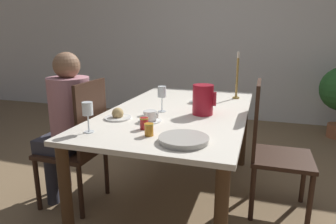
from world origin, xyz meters
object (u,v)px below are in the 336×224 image
chair_person_side (80,143)px  teacup_near_person (150,117)px  candlestick_tall (237,80)px  teacup_across (198,99)px  chair_opposite (271,147)px  bread_plate (118,115)px  jam_jar_amber (149,129)px  red_pitcher (203,100)px  jam_jar_red (144,123)px  person_seated (67,117)px  wine_glass_juice (88,111)px  wine_glass_water (162,93)px  serving_tray (184,139)px

chair_person_side → teacup_near_person: 0.64m
candlestick_tall → teacup_across: bearing=-138.0°
chair_opposite → bread_plate: chair_opposite is taller
teacup_across → candlestick_tall: bearing=42.0°
teacup_across → jam_jar_amber: same height
chair_opposite → red_pitcher: bearing=-76.8°
jam_jar_red → candlestick_tall: bearing=67.5°
chair_opposite → jam_jar_amber: size_ratio=13.58×
chair_person_side → candlestick_tall: candlestick_tall is taller
teacup_across → jam_jar_red: (-0.16, -0.82, 0.01)m
person_seated → bread_plate: bearing=-97.8°
wine_glass_juice → chair_opposite: bearing=34.5°
person_seated → teacup_near_person: size_ratio=7.74×
wine_glass_water → teacup_across: bearing=63.9°
teacup_near_person → serving_tray: size_ratio=0.56×
teacup_across → wine_glass_juice: bearing=-114.5°
person_seated → serving_tray: (0.99, -0.37, 0.06)m
chair_opposite → jam_jar_amber: bearing=-45.9°
person_seated → red_pitcher: 1.01m
teacup_near_person → teacup_across: 0.67m
teacup_across → wine_glass_water: bearing=-116.1°
chair_person_side → teacup_near_person: (0.59, -0.05, 0.26)m
chair_person_side → jam_jar_amber: 0.80m
chair_opposite → jam_jar_amber: chair_opposite is taller
jam_jar_amber → wine_glass_juice: bearing=-172.0°
wine_glass_juice → teacup_near_person: wine_glass_juice is taller
teacup_near_person → person_seated: bearing=175.5°
jam_jar_amber → jam_jar_red: 0.13m
teacup_near_person → bread_plate: bread_plate is taller
person_seated → teacup_across: size_ratio=7.74×
wine_glass_water → bread_plate: bearing=-129.8°
candlestick_tall → person_seated: bearing=-143.5°
bread_plate → serving_tray: bearing=-29.7°
chair_opposite → serving_tray: chair_opposite is taller
wine_glass_juice → teacup_across: wine_glass_juice is taller
serving_tray → jam_jar_red: 0.32m
serving_tray → candlestick_tall: candlestick_tall is taller
red_pitcher → bread_plate: size_ratio=1.17×
person_seated → jam_jar_amber: 0.85m
wine_glass_juice → jam_jar_red: wine_glass_juice is taller
person_seated → red_pitcher: size_ratio=5.49×
jam_jar_amber → jam_jar_red: (-0.07, 0.10, 0.00)m
wine_glass_juice → person_seated: bearing=138.4°
jam_jar_amber → red_pitcher: bearing=70.3°
person_seated → wine_glass_water: person_seated is taller
red_pitcher → wine_glass_juice: 0.82m
red_pitcher → wine_glass_juice: bearing=-132.7°
jam_jar_red → teacup_near_person: bearing=98.6°
teacup_near_person → serving_tray: teacup_near_person is taller
chair_opposite → wine_glass_water: (-0.79, -0.13, 0.37)m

